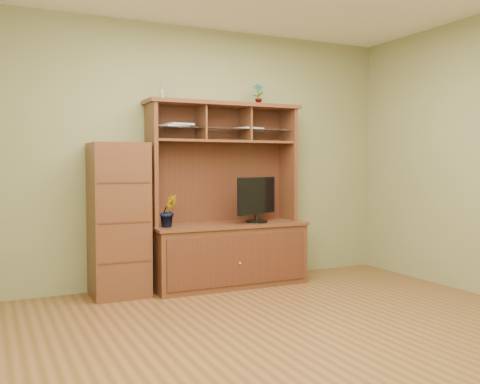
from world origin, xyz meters
TOP-DOWN VIEW (x-y plane):
  - room at (0.00, 0.00)m, footprint 4.54×4.04m
  - media_hutch at (0.21, 1.73)m, footprint 1.66×0.61m
  - monitor at (0.52, 1.65)m, footprint 0.56×0.31m
  - orchid_plant at (-0.45, 1.65)m, footprint 0.18×0.15m
  - top_plant at (0.62, 1.80)m, footprint 0.14×0.12m
  - reed_diffuser at (-0.45, 1.80)m, footprint 0.06×0.06m
  - magazines at (-0.05, 1.80)m, footprint 1.16×0.28m
  - side_cabinet at (-0.91, 1.74)m, footprint 0.52×0.48m

SIDE VIEW (x-z plane):
  - media_hutch at x=0.21m, z-range -0.43..1.47m
  - side_cabinet at x=-0.91m, z-range 0.00..1.46m
  - orchid_plant at x=-0.45m, z-range 0.65..0.97m
  - monitor at x=0.52m, z-range 0.66..1.14m
  - room at x=0.00m, z-range -0.02..2.72m
  - magazines at x=-0.05m, z-range 1.63..1.67m
  - top_plant at x=0.62m, z-range 1.90..2.14m
  - reed_diffuser at x=-0.45m, z-range 1.87..2.17m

